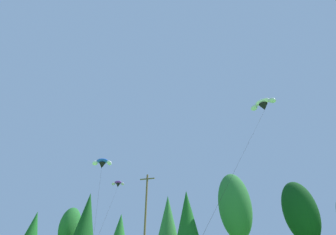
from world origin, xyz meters
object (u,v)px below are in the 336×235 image
(parafoil_kite_high_blue_white, at_px, (102,163))
(parafoil_kite_far_purple, at_px, (118,184))
(parafoil_kite_mid_white, at_px, (263,104))
(utility_pole, at_px, (146,214))

(parafoil_kite_high_blue_white, bearing_deg, parafoil_kite_far_purple, 22.25)
(parafoil_kite_mid_white, bearing_deg, parafoil_kite_far_purple, 159.24)
(parafoil_kite_high_blue_white, xyz_separation_m, parafoil_kite_mid_white, (26.07, -7.61, 1.62))
(utility_pole, height_order, parafoil_kite_mid_white, parafoil_kite_mid_white)
(utility_pole, bearing_deg, parafoil_kite_high_blue_white, 166.66)
(utility_pole, height_order, parafoil_kite_high_blue_white, parafoil_kite_high_blue_white)
(parafoil_kite_high_blue_white, height_order, parafoil_kite_mid_white, parafoil_kite_mid_white)
(parafoil_kite_mid_white, bearing_deg, utility_pole, 162.06)
(parafoil_kite_mid_white, bearing_deg, parafoil_kite_high_blue_white, 163.73)
(parafoil_kite_mid_white, distance_m, parafoil_kite_far_purple, 25.31)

